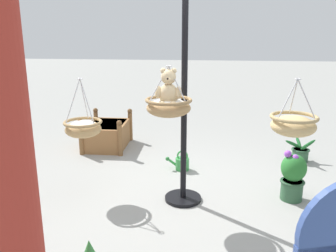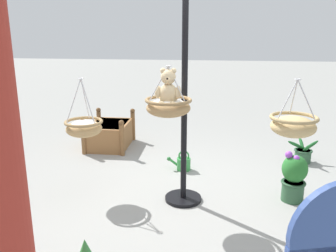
{
  "view_description": "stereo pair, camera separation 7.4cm",
  "coord_description": "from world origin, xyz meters",
  "px_view_note": "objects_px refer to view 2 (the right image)",
  "views": [
    {
      "loc": [
        -0.43,
        3.89,
        2.01
      ],
      "look_at": [
        -0.01,
        0.08,
        0.96
      ],
      "focal_mm": 37.87,
      "sensor_mm": 36.0,
      "label": 1
    },
    {
      "loc": [
        -0.5,
        3.88,
        2.01
      ],
      "look_at": [
        -0.01,
        0.08,
        0.96
      ],
      "focal_mm": 37.87,
      "sensor_mm": 36.0,
      "label": 2
    }
  ],
  "objects_px": {
    "potted_plant_tall_leafy": "(294,177)",
    "watering_can": "(183,163)",
    "hanging_basket_left_high": "(293,125)",
    "hanging_basket_with_teddy": "(168,106)",
    "display_pole_central": "(184,141)",
    "wooden_planter_box": "(110,134)",
    "potted_plant_small_succulent": "(303,153)",
    "teddy_bear": "(168,90)",
    "hanging_basket_right_low": "(84,127)"
  },
  "relations": [
    {
      "from": "hanging_basket_left_high",
      "to": "display_pole_central",
      "type": "bearing_deg",
      "value": -21.57
    },
    {
      "from": "hanging_basket_left_high",
      "to": "wooden_planter_box",
      "type": "height_order",
      "value": "hanging_basket_left_high"
    },
    {
      "from": "teddy_bear",
      "to": "hanging_basket_right_low",
      "type": "relative_size",
      "value": 0.57
    },
    {
      "from": "wooden_planter_box",
      "to": "watering_can",
      "type": "xyz_separation_m",
      "value": [
        -1.37,
        0.91,
        -0.13
      ]
    },
    {
      "from": "teddy_bear",
      "to": "potted_plant_tall_leafy",
      "type": "relative_size",
      "value": 0.65
    },
    {
      "from": "display_pole_central",
      "to": "hanging_basket_with_teddy",
      "type": "bearing_deg",
      "value": 59.04
    },
    {
      "from": "teddy_bear",
      "to": "hanging_basket_left_high",
      "type": "xyz_separation_m",
      "value": [
        -1.26,
        0.17,
        -0.29
      ]
    },
    {
      "from": "display_pole_central",
      "to": "potted_plant_small_succulent",
      "type": "xyz_separation_m",
      "value": [
        -1.74,
        -1.5,
        -0.61
      ]
    },
    {
      "from": "potted_plant_small_succulent",
      "to": "watering_can",
      "type": "bearing_deg",
      "value": 16.76
    },
    {
      "from": "hanging_basket_with_teddy",
      "to": "potted_plant_tall_leafy",
      "type": "bearing_deg",
      "value": -164.53
    },
    {
      "from": "wooden_planter_box",
      "to": "potted_plant_tall_leafy",
      "type": "bearing_deg",
      "value": 148.28
    },
    {
      "from": "display_pole_central",
      "to": "watering_can",
      "type": "height_order",
      "value": "display_pole_central"
    },
    {
      "from": "teddy_bear",
      "to": "hanging_basket_right_low",
      "type": "distance_m",
      "value": 1.23
    },
    {
      "from": "wooden_planter_box",
      "to": "potted_plant_tall_leafy",
      "type": "relative_size",
      "value": 1.52
    },
    {
      "from": "potted_plant_tall_leafy",
      "to": "potted_plant_small_succulent",
      "type": "bearing_deg",
      "value": -107.67
    },
    {
      "from": "hanging_basket_right_low",
      "to": "potted_plant_small_succulent",
      "type": "xyz_separation_m",
      "value": [
        -2.95,
        -1.47,
        -0.72
      ]
    },
    {
      "from": "hanging_basket_left_high",
      "to": "hanging_basket_with_teddy",
      "type": "bearing_deg",
      "value": -8.53
    },
    {
      "from": "hanging_basket_left_high",
      "to": "hanging_basket_right_low",
      "type": "height_order",
      "value": "hanging_basket_left_high"
    },
    {
      "from": "potted_plant_small_succulent",
      "to": "watering_can",
      "type": "xyz_separation_m",
      "value": [
        1.82,
        0.55,
        -0.04
      ]
    },
    {
      "from": "display_pole_central",
      "to": "watering_can",
      "type": "bearing_deg",
      "value": -84.94
    },
    {
      "from": "hanging_basket_with_teddy",
      "to": "display_pole_central",
      "type": "bearing_deg",
      "value": -120.96
    },
    {
      "from": "display_pole_central",
      "to": "hanging_basket_left_high",
      "type": "bearing_deg",
      "value": 158.43
    },
    {
      "from": "display_pole_central",
      "to": "wooden_planter_box",
      "type": "xyz_separation_m",
      "value": [
        1.46,
        -1.87,
        -0.52
      ]
    },
    {
      "from": "teddy_bear",
      "to": "wooden_planter_box",
      "type": "height_order",
      "value": "teddy_bear"
    },
    {
      "from": "potted_plant_small_succulent",
      "to": "display_pole_central",
      "type": "bearing_deg",
      "value": 40.76
    },
    {
      "from": "wooden_planter_box",
      "to": "potted_plant_tall_leafy",
      "type": "distance_m",
      "value": 3.25
    },
    {
      "from": "display_pole_central",
      "to": "teddy_bear",
      "type": "height_order",
      "value": "display_pole_central"
    },
    {
      "from": "potted_plant_small_succulent",
      "to": "watering_can",
      "type": "relative_size",
      "value": 1.41
    },
    {
      "from": "wooden_planter_box",
      "to": "potted_plant_small_succulent",
      "type": "relative_size",
      "value": 1.93
    },
    {
      "from": "display_pole_central",
      "to": "potted_plant_tall_leafy",
      "type": "distance_m",
      "value": 1.39
    },
    {
      "from": "hanging_basket_with_teddy",
      "to": "hanging_basket_left_high",
      "type": "bearing_deg",
      "value": 171.47
    },
    {
      "from": "teddy_bear",
      "to": "hanging_basket_left_high",
      "type": "distance_m",
      "value": 1.3
    },
    {
      "from": "watering_can",
      "to": "display_pole_central",
      "type": "bearing_deg",
      "value": 95.06
    },
    {
      "from": "display_pole_central",
      "to": "hanging_basket_right_low",
      "type": "height_order",
      "value": "display_pole_central"
    },
    {
      "from": "hanging_basket_left_high",
      "to": "potted_plant_small_succulent",
      "type": "distance_m",
      "value": 2.25
    },
    {
      "from": "hanging_basket_with_teddy",
      "to": "potted_plant_small_succulent",
      "type": "relative_size",
      "value": 1.1
    },
    {
      "from": "display_pole_central",
      "to": "wooden_planter_box",
      "type": "height_order",
      "value": "display_pole_central"
    },
    {
      "from": "hanging_basket_right_low",
      "to": "wooden_planter_box",
      "type": "xyz_separation_m",
      "value": [
        0.24,
        -1.83,
        -0.63
      ]
    },
    {
      "from": "teddy_bear",
      "to": "watering_can",
      "type": "bearing_deg",
      "value": -93.08
    },
    {
      "from": "potted_plant_tall_leafy",
      "to": "watering_can",
      "type": "relative_size",
      "value": 1.79
    },
    {
      "from": "hanging_basket_right_low",
      "to": "potted_plant_tall_leafy",
      "type": "xyz_separation_m",
      "value": [
        -2.53,
        -0.12,
        -0.56
      ]
    },
    {
      "from": "hanging_basket_left_high",
      "to": "potted_plant_small_succulent",
      "type": "height_order",
      "value": "hanging_basket_left_high"
    },
    {
      "from": "hanging_basket_with_teddy",
      "to": "wooden_planter_box",
      "type": "relative_size",
      "value": 0.57
    },
    {
      "from": "hanging_basket_left_high",
      "to": "hanging_basket_right_low",
      "type": "xyz_separation_m",
      "value": [
        2.32,
        -0.47,
        -0.24
      ]
    },
    {
      "from": "wooden_planter_box",
      "to": "hanging_basket_with_teddy",
      "type": "bearing_deg",
      "value": 121.7
    },
    {
      "from": "hanging_basket_with_teddy",
      "to": "wooden_planter_box",
      "type": "distance_m",
      "value": 2.67
    },
    {
      "from": "potted_plant_tall_leafy",
      "to": "potted_plant_small_succulent",
      "type": "distance_m",
      "value": 1.42
    },
    {
      "from": "display_pole_central",
      "to": "watering_can",
      "type": "xyz_separation_m",
      "value": [
        0.08,
        -0.95,
        -0.65
      ]
    },
    {
      "from": "watering_can",
      "to": "potted_plant_small_succulent",
      "type": "bearing_deg",
      "value": -163.24
    },
    {
      "from": "teddy_bear",
      "to": "hanging_basket_left_high",
      "type": "height_order",
      "value": "teddy_bear"
    }
  ]
}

